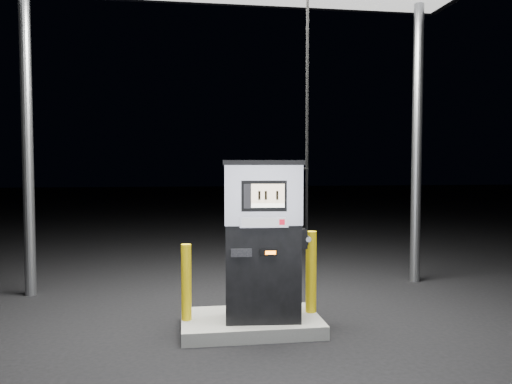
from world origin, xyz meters
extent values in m
plane|color=black|center=(0.00, 0.00, 0.00)|extent=(80.00, 80.00, 0.00)
cube|color=slate|center=(0.00, 0.00, 0.07)|extent=(1.60, 1.00, 0.15)
cylinder|color=gray|center=(-3.00, 2.00, 2.25)|extent=(0.16, 0.16, 4.50)
cylinder|color=gray|center=(3.00, 2.00, 2.25)|extent=(0.16, 0.16, 4.50)
cube|color=black|center=(0.12, -0.10, 0.70)|extent=(0.88, 0.55, 1.10)
cube|color=#B9B9C0|center=(0.12, -0.10, 1.58)|extent=(0.89, 0.57, 0.66)
cube|color=black|center=(0.12, -0.10, 1.94)|extent=(0.93, 0.61, 0.05)
cube|color=black|center=(0.10, -0.35, 1.58)|extent=(0.49, 0.07, 0.33)
cube|color=beige|center=(0.14, -0.37, 1.60)|extent=(0.36, 0.03, 0.21)
cube|color=white|center=(0.14, -0.37, 1.48)|extent=(0.36, 0.03, 0.04)
cube|color=#B9B9C0|center=(0.10, -0.35, 1.29)|extent=(0.53, 0.07, 0.12)
cube|color=#94969B|center=(0.10, -0.37, 1.29)|extent=(0.48, 0.05, 0.09)
cube|color=#A40A1C|center=(0.29, -0.39, 1.29)|extent=(0.06, 0.01, 0.06)
cube|color=black|center=(0.14, -0.36, 0.96)|extent=(0.19, 0.03, 0.08)
cube|color=orange|center=(0.17, -0.37, 0.96)|extent=(0.11, 0.01, 0.04)
cube|color=black|center=(-0.15, -0.33, 0.96)|extent=(0.23, 0.04, 0.09)
cube|color=black|center=(0.58, -0.14, 1.07)|extent=(0.10, 0.17, 0.22)
cylinder|color=gray|center=(0.63, -0.14, 1.07)|extent=(0.08, 0.20, 0.06)
cylinder|color=black|center=(0.61, -0.19, 2.55)|extent=(0.03, 0.03, 2.73)
cylinder|color=yellow|center=(-0.74, -0.01, 0.58)|extent=(0.15, 0.15, 0.87)
cylinder|color=yellow|center=(0.74, 0.08, 0.64)|extent=(0.14, 0.14, 0.97)
camera|label=1|loc=(-0.77, -5.66, 1.91)|focal=35.00mm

